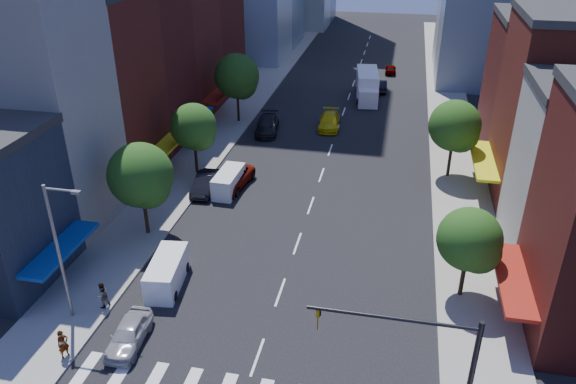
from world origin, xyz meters
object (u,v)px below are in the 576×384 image
at_px(cargo_van_near, 167,274).
at_px(traffic_car_oncoming, 380,85).
at_px(taxi, 329,121).
at_px(parked_car_third, 232,179).
at_px(cargo_van_far, 228,182).
at_px(traffic_car_far, 391,69).
at_px(parked_car_front, 129,334).
at_px(pedestrian_far, 102,295).
at_px(parked_car_second, 206,183).
at_px(parked_car_rear, 267,125).
at_px(box_truck, 367,86).
at_px(pedestrian_near, 63,344).

distance_m(cargo_van_near, traffic_car_oncoming, 47.42).
bearing_deg(taxi, parked_car_third, -115.50).
bearing_deg(cargo_van_far, traffic_car_far, 74.99).
distance_m(parked_car_front, traffic_car_oncoming, 52.88).
bearing_deg(pedestrian_far, cargo_van_near, 164.92).
bearing_deg(cargo_van_far, parked_car_second, -171.00).
xyz_separation_m(parked_car_rear, box_truck, (9.79, 14.00, 0.80)).
height_order(pedestrian_near, pedestrian_far, pedestrian_near).
bearing_deg(box_truck, cargo_van_far, -115.73).
bearing_deg(pedestrian_far, cargo_van_far, -160.02).
xyz_separation_m(parked_car_rear, traffic_car_oncoming, (11.33, 17.69, -0.08)).
relative_size(box_truck, pedestrian_far, 5.04).
height_order(parked_car_front, box_truck, box_truck).
bearing_deg(cargo_van_near, parked_car_rear, 82.96).
distance_m(taxi, box_truck, 11.73).
bearing_deg(taxi, parked_car_second, -119.63).
xyz_separation_m(cargo_van_far, pedestrian_near, (-3.00, -21.24, 0.10)).
relative_size(parked_car_rear, traffic_car_oncoming, 1.26).
bearing_deg(pedestrian_far, traffic_car_oncoming, -166.21).
bearing_deg(parked_car_front, traffic_car_far, 74.46).
relative_size(parked_car_second, box_truck, 0.54).
height_order(cargo_van_near, taxi, cargo_van_near).
bearing_deg(cargo_van_far, pedestrian_near, -96.40).
relative_size(parked_car_front, traffic_car_oncoming, 0.95).
xyz_separation_m(cargo_van_near, taxi, (6.48, 31.13, -0.20)).
xyz_separation_m(parked_car_front, traffic_car_far, (12.30, 60.59, -0.09)).
height_order(box_truck, pedestrian_far, box_truck).
height_order(parked_car_front, pedestrian_far, pedestrian_far).
bearing_deg(parked_car_second, traffic_car_far, 67.62).
relative_size(cargo_van_near, pedestrian_near, 2.76).
height_order(parked_car_second, traffic_car_far, parked_car_second).
bearing_deg(parked_car_third, taxi, 75.63).
bearing_deg(traffic_car_oncoming, parked_car_second, 63.60).
bearing_deg(traffic_car_oncoming, parked_car_rear, 53.28).
relative_size(parked_car_second, parked_car_third, 0.83).
distance_m(cargo_van_far, pedestrian_far, 17.10).
height_order(traffic_car_far, box_truck, box_truck).
xyz_separation_m(parked_car_rear, cargo_van_near, (0.02, -28.36, 0.16)).
bearing_deg(parked_car_third, cargo_van_near, -82.60).
distance_m(parked_car_front, taxi, 37.30).
bearing_deg(parked_car_third, pedestrian_near, -90.35).
bearing_deg(parked_car_second, cargo_van_far, 4.03).
height_order(parked_car_third, cargo_van_near, cargo_van_near).
bearing_deg(cargo_van_far, taxi, 71.02).
bearing_deg(cargo_van_near, traffic_car_far, 70.34).
bearing_deg(parked_car_rear, box_truck, 47.31).
distance_m(traffic_car_far, box_truck, 12.92).
relative_size(taxi, box_truck, 0.61).
height_order(parked_car_front, cargo_van_near, cargo_van_near).
distance_m(parked_car_front, traffic_car_far, 61.83).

